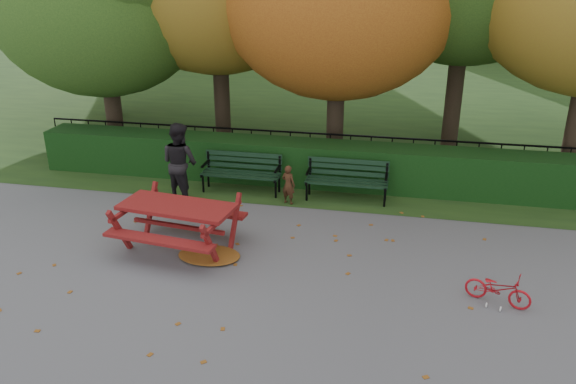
% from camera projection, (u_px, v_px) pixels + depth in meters
% --- Properties ---
extents(ground, '(90.00, 90.00, 0.00)m').
position_uv_depth(ground, '(257.00, 278.00, 9.37)').
color(ground, slate).
rests_on(ground, ground).
extents(grass_strip, '(90.00, 90.00, 0.00)m').
position_uv_depth(grass_strip, '(346.00, 97.00, 22.07)').
color(grass_strip, '#1E3716').
rests_on(grass_strip, ground).
extents(hedge, '(13.00, 0.90, 1.00)m').
position_uv_depth(hedge, '(304.00, 163.00, 13.26)').
color(hedge, black).
rests_on(hedge, ground).
extents(iron_fence, '(14.00, 0.04, 1.02)m').
position_uv_depth(iron_fence, '(310.00, 151.00, 13.98)').
color(iron_fence, black).
rests_on(iron_fence, ground).
extents(bench_left, '(1.80, 0.57, 0.88)m').
position_uv_depth(bench_left, '(242.00, 169.00, 12.78)').
color(bench_left, black).
rests_on(bench_left, ground).
extents(bench_right, '(1.80, 0.57, 0.88)m').
position_uv_depth(bench_right, '(347.00, 177.00, 12.33)').
color(bench_right, black).
rests_on(bench_right, ground).
extents(picnic_table, '(2.24, 1.89, 1.00)m').
position_uv_depth(picnic_table, '(178.00, 215.00, 10.08)').
color(picnic_table, maroon).
rests_on(picnic_table, ground).
extents(leaf_pile, '(1.24, 0.94, 0.08)m').
position_uv_depth(leaf_pile, '(209.00, 255.00, 10.02)').
color(leaf_pile, '#6C320C').
rests_on(leaf_pile, ground).
extents(leaf_scatter, '(9.00, 5.70, 0.01)m').
position_uv_depth(leaf_scatter, '(261.00, 269.00, 9.64)').
color(leaf_scatter, '#6C320C').
rests_on(leaf_scatter, ground).
extents(child, '(0.37, 0.31, 0.88)m').
position_uv_depth(child, '(288.00, 185.00, 12.12)').
color(child, '#3F2314').
rests_on(child, ground).
extents(adult, '(1.05, 0.96, 1.76)m').
position_uv_depth(adult, '(180.00, 162.00, 12.13)').
color(adult, black).
rests_on(adult, ground).
extents(bicycle, '(1.04, 0.64, 0.52)m').
position_uv_depth(bicycle, '(498.00, 289.00, 8.58)').
color(bicycle, '#B6101A').
rests_on(bicycle, ground).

